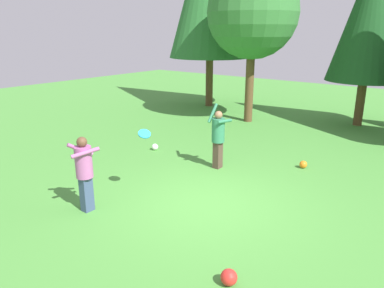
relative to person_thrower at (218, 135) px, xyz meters
name	(u,v)px	position (x,y,z in m)	size (l,w,h in m)	color
ground_plane	(207,204)	(1.06, -1.94, -0.93)	(40.00, 40.00, 0.00)	#478C38
person_thrower	(218,135)	(0.00, 0.00, 0.00)	(0.52, 0.55, 1.73)	#4C382D
person_catcher	(84,168)	(-0.71, -3.70, 0.00)	(0.64, 0.67, 1.58)	#38476B
frisbee	(144,134)	(-0.24, -2.47, 0.53)	(0.34, 0.35, 0.16)	#2393D1
ball_red	(229,277)	(2.85, -3.88, -0.80)	(0.25, 0.25, 0.25)	red
ball_orange	(303,164)	(1.84, 1.41, -0.83)	(0.20, 0.20, 0.20)	orange
ball_white	(155,147)	(-2.40, 0.08, -0.83)	(0.20, 0.20, 0.20)	white
tree_center	(372,11)	(1.66, 7.30, 3.29)	(2.83, 2.83, 6.76)	brown
tree_left	(253,13)	(-2.05, 5.20, 3.26)	(3.48, 3.48, 5.95)	brown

